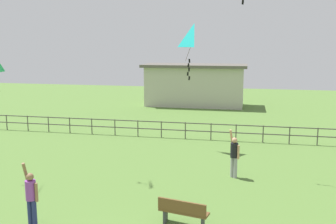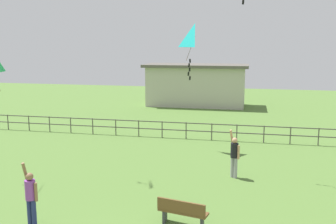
{
  "view_description": "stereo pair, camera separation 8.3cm",
  "coord_description": "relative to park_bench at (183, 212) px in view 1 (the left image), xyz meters",
  "views": [
    {
      "loc": [
        2.42,
        -7.19,
        5.36
      ],
      "look_at": [
        -0.46,
        6.72,
        2.83
      ],
      "focal_mm": 41.23,
      "sensor_mm": 36.0,
      "label": 1
    },
    {
      "loc": [
        2.5,
        -7.17,
        5.36
      ],
      "look_at": [
        -0.46,
        6.72,
        2.83
      ],
      "focal_mm": 41.23,
      "sensor_mm": 36.0,
      "label": 2
    }
  ],
  "objects": [
    {
      "name": "park_bench",
      "position": [
        0.0,
        0.0,
        0.0
      ],
      "size": [
        1.55,
        0.72,
        0.85
      ],
      "color": "brown",
      "rests_on": "ground_plane"
    },
    {
      "name": "person_4",
      "position": [
        1.31,
        4.64,
        0.52
      ],
      "size": [
        0.45,
        0.45,
        1.95
      ],
      "color": "#99999E",
      "rests_on": "ground_plane"
    },
    {
      "name": "pavilion_building",
      "position": [
        -2.76,
        22.64,
        1.36
      ],
      "size": [
        8.89,
        3.81,
        3.59
      ],
      "color": "#B7B2A3",
      "rests_on": "ground_plane"
    },
    {
      "name": "kite_3",
      "position": [
        -1.01,
        9.2,
        5.14
      ],
      "size": [
        1.05,
        1.01,
        2.79
      ],
      "color": "#19B2B2"
    },
    {
      "name": "waterfront_railing",
      "position": [
        -0.99,
        10.64,
        0.16
      ],
      "size": [
        36.05,
        0.06,
        0.95
      ],
      "color": "#4C4742",
      "rests_on": "ground_plane"
    },
    {
      "name": "person_1",
      "position": [
        -4.38,
        -0.88,
        0.51
      ],
      "size": [
        0.5,
        0.36,
        1.94
      ],
      "color": "navy",
      "rests_on": "ground_plane"
    }
  ]
}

